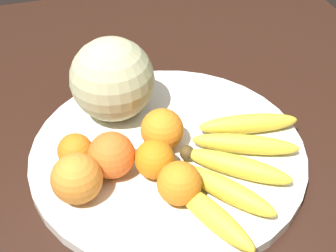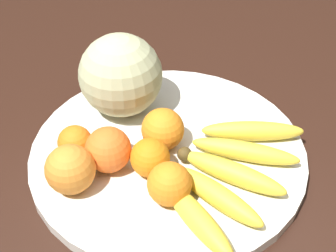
# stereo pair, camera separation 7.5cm
# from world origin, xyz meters

# --- Properties ---
(kitchen_table) EXTENTS (1.22, 1.17, 0.75)m
(kitchen_table) POSITION_xyz_m (0.00, 0.00, 0.66)
(kitchen_table) COLOR black
(kitchen_table) RESTS_ON ground_plane
(fruit_bowl) EXTENTS (0.46, 0.46, 0.02)m
(fruit_bowl) POSITION_xyz_m (0.04, 0.02, 0.77)
(fruit_bowl) COLOR silver
(fruit_bowl) RESTS_ON kitchen_table
(melon) EXTENTS (0.15, 0.15, 0.15)m
(melon) POSITION_xyz_m (-0.08, -0.04, 0.85)
(melon) COLOR #B2B789
(melon) RESTS_ON fruit_bowl
(banana_bunch) EXTENTS (0.28, 0.26, 0.03)m
(banana_bunch) POSITION_xyz_m (0.12, 0.11, 0.79)
(banana_bunch) COLOR #473819
(banana_bunch) RESTS_ON fruit_bowl
(orange_front_left) EXTENTS (0.06, 0.06, 0.06)m
(orange_front_left) POSITION_xyz_m (0.09, -0.01, 0.81)
(orange_front_left) COLOR orange
(orange_front_left) RESTS_ON fruit_bowl
(orange_front_right) EXTENTS (0.07, 0.07, 0.07)m
(orange_front_right) POSITION_xyz_m (0.07, -0.07, 0.81)
(orange_front_right) COLOR orange
(orange_front_right) RESTS_ON fruit_bowl
(orange_mid_center) EXTENTS (0.07, 0.07, 0.07)m
(orange_mid_center) POSITION_xyz_m (0.03, 0.02, 0.81)
(orange_mid_center) COLOR orange
(orange_mid_center) RESTS_ON fruit_bowl
(orange_back_left) EXTENTS (0.06, 0.06, 0.06)m
(orange_back_left) POSITION_xyz_m (0.04, -0.13, 0.80)
(orange_back_left) COLOR orange
(orange_back_left) RESTS_ON fruit_bowl
(orange_back_right) EXTENTS (0.08, 0.08, 0.08)m
(orange_back_right) POSITION_xyz_m (0.10, -0.13, 0.81)
(orange_back_right) COLOR orange
(orange_back_right) RESTS_ON fruit_bowl
(orange_top_small) EXTENTS (0.07, 0.07, 0.07)m
(orange_top_small) POSITION_xyz_m (0.15, 0.01, 0.81)
(orange_top_small) COLOR orange
(orange_top_small) RESTS_ON fruit_bowl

